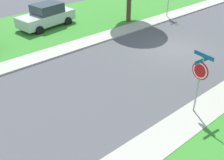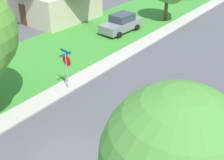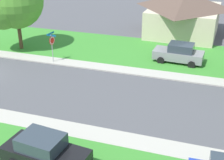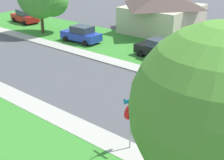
% 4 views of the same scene
% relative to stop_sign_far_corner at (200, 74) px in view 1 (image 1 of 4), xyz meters
% --- Properties ---
extents(ground_plane, '(120.00, 120.00, 0.00)m').
position_rel_stop_sign_far_corner_xyz_m(ground_plane, '(4.45, -4.66, -1.89)').
color(ground_plane, '#4C4C51').
extents(stop_sign_far_corner, '(0.92, 0.92, 2.77)m').
position_rel_stop_sign_far_corner_xyz_m(stop_sign_far_corner, '(0.00, 0.00, 0.00)').
color(stop_sign_far_corner, '#9E9EA3').
rests_on(stop_sign_far_corner, ground).
extents(car_silver_far_down_street, '(2.51, 4.52, 1.76)m').
position_rel_stop_sign_far_corner_xyz_m(car_silver_far_down_street, '(13.60, -0.61, -1.01)').
color(car_silver_far_down_street, silver).
rests_on(car_silver_far_down_street, ground).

